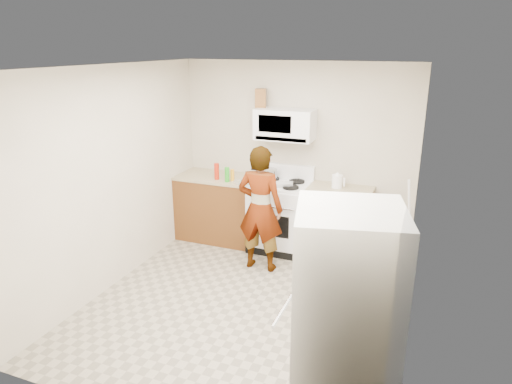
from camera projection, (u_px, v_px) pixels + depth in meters
The scene contains 20 objects.
floor at pixel (246, 302), 5.00m from camera, with size 3.60×3.60×0.00m, color gray.
back_wall at pixel (296, 156), 6.20m from camera, with size 3.20×0.02×2.50m, color beige.
right_wall at pixel (409, 215), 4.06m from camera, with size 0.02×3.60×2.50m, color beige.
cabinet_left at pixel (218, 208), 6.54m from camera, with size 1.12×0.62×0.90m, color brown.
counter_left at pixel (218, 177), 6.40m from camera, with size 1.14×0.64×0.04m, color tan.
cabinet_right at pixel (337, 225), 5.95m from camera, with size 0.80×0.62×0.90m, color brown.
counter_right at pixel (339, 191), 5.80m from camera, with size 0.82×0.64×0.04m, color tan.
gas_range at pixel (280, 215), 6.20m from camera, with size 0.76×0.65×1.13m.
microwave at pixel (285, 124), 5.94m from camera, with size 0.76×0.38×0.40m, color white.
person at pixel (260, 209), 5.55m from camera, with size 0.57×0.38×1.57m, color tan.
fridge at pixel (344, 324), 3.16m from camera, with size 0.70×0.70×1.70m, color beige.
kettle at pixel (337, 181), 5.86m from camera, with size 0.14×0.14×0.17m, color white.
jug at pixel (261, 98), 6.02m from camera, with size 0.14×0.14×0.24m, color brown.
saucepan at pixel (268, 174), 6.19m from camera, with size 0.23×0.23×0.13m, color #AEADB2.
tray at pixel (283, 185), 5.94m from camera, with size 0.25×0.16×0.05m, color white.
bottle_spray at pixel (217, 171), 6.21m from camera, with size 0.07×0.07×0.22m, color #B5210D.
bottle_hot_sauce at pixel (232, 175), 6.14m from camera, with size 0.05×0.05×0.16m, color orange.
bottle_green_cap at pixel (227, 175), 6.10m from camera, with size 0.06×0.06×0.20m, color #22991B.
pot_lid at pixel (242, 182), 6.09m from camera, with size 0.25×0.25×0.01m, color silver.
broom at pixel (410, 232), 5.19m from camera, with size 0.03×0.03×1.32m, color silver.
Camera 1 is at (1.70, -4.04, 2.70)m, focal length 32.00 mm.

